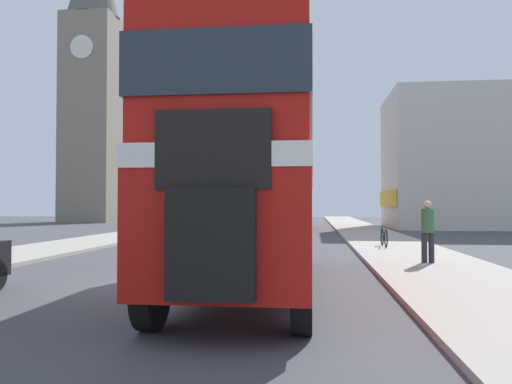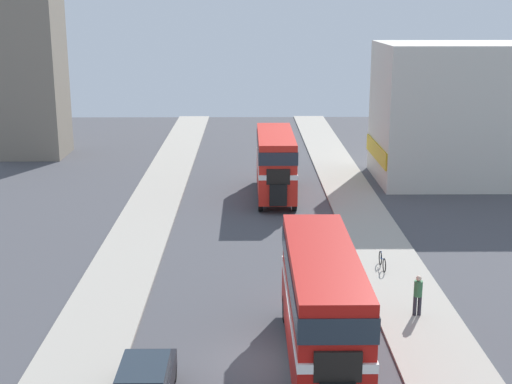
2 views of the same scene
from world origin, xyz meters
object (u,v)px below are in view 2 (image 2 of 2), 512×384
object	(u,v)px
bus_distant	(276,159)
bicycle_on_pavement	(382,261)
double_decker_bus	(322,299)
pedestrian_walking	(418,293)

from	to	relation	value
bus_distant	bicycle_on_pavement	xyz separation A→B (m)	(4.80, -14.32, -2.15)
bus_distant	bicycle_on_pavement	size ratio (longest dim) A/B	5.28
double_decker_bus	bus_distant	xyz separation A→B (m)	(-0.75, 23.93, 0.01)
bicycle_on_pavement	double_decker_bus	bearing A→B (deg)	-112.85
double_decker_bus	bicycle_on_pavement	size ratio (longest dim) A/B	5.51
double_decker_bus	bicycle_on_pavement	world-z (taller)	double_decker_bus
bus_distant	pedestrian_walking	distance (m)	20.61
bus_distant	bicycle_on_pavement	distance (m)	15.26
bus_distant	pedestrian_walking	world-z (taller)	bus_distant
bicycle_on_pavement	bus_distant	bearing A→B (deg)	108.53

